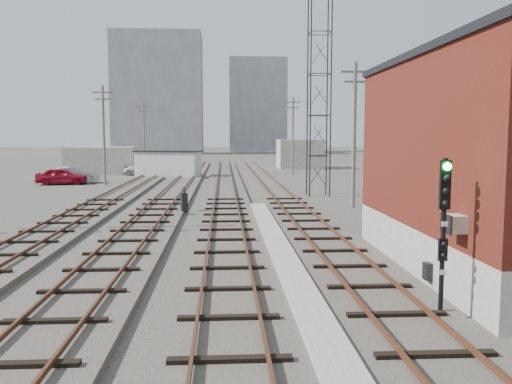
{
  "coord_description": "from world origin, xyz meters",
  "views": [
    {
      "loc": [
        -1.6,
        -5.32,
        4.48
      ],
      "look_at": [
        -0.29,
        16.62,
        2.2
      ],
      "focal_mm": 38.0,
      "sensor_mm": 36.0,
      "label": 1
    }
  ],
  "objects": [
    {
      "name": "ground",
      "position": [
        0.0,
        60.0,
        0.0
      ],
      "size": [
        320.0,
        320.0,
        0.0
      ],
      "primitive_type": "plane",
      "color": "#282621",
      "rests_on": "ground"
    },
    {
      "name": "track_right",
      "position": [
        2.5,
        39.0,
        0.11
      ],
      "size": [
        3.2,
        90.0,
        0.39
      ],
      "color": "#332D28",
      "rests_on": "ground"
    },
    {
      "name": "track_mid_right",
      "position": [
        -1.5,
        39.0,
        0.11
      ],
      "size": [
        3.2,
        90.0,
        0.39
      ],
      "color": "#332D28",
      "rests_on": "ground"
    },
    {
      "name": "track_mid_left",
      "position": [
        -5.5,
        39.0,
        0.11
      ],
      "size": [
        3.2,
        90.0,
        0.39
      ],
      "color": "#332D28",
      "rests_on": "ground"
    },
    {
      "name": "track_left",
      "position": [
        -9.5,
        39.0,
        0.11
      ],
      "size": [
        3.2,
        90.0,
        0.39
      ],
      "color": "#332D28",
      "rests_on": "ground"
    },
    {
      "name": "platform_curb",
      "position": [
        0.5,
        14.0,
        0.13
      ],
      "size": [
        0.9,
        28.0,
        0.26
      ],
      "primitive_type": "cube",
      "color": "gray",
      "rests_on": "ground"
    },
    {
      "name": "brick_building",
      "position": [
        7.5,
        12.0,
        3.63
      ],
      "size": [
        6.54,
        12.2,
        7.22
      ],
      "color": "gray",
      "rests_on": "ground"
    },
    {
      "name": "lattice_tower",
      "position": [
        5.5,
        35.0,
        7.5
      ],
      "size": [
        1.6,
        1.6,
        15.0
      ],
      "color": "black",
      "rests_on": "ground"
    },
    {
      "name": "utility_pole_left_b",
      "position": [
        -12.5,
        45.0,
        4.8
      ],
      "size": [
        1.8,
        0.24,
        9.0
      ],
      "color": "#595147",
      "rests_on": "ground"
    },
    {
      "name": "utility_pole_left_c",
      "position": [
        -12.5,
        70.0,
        4.8
      ],
      "size": [
        1.8,
        0.24,
        9.0
      ],
      "color": "#595147",
      "rests_on": "ground"
    },
    {
      "name": "utility_pole_right_a",
      "position": [
        6.5,
        28.0,
        4.8
      ],
      "size": [
        1.8,
        0.24,
        9.0
      ],
      "color": "#595147",
      "rests_on": "ground"
    },
    {
      "name": "utility_pole_right_b",
      "position": [
        6.5,
        58.0,
        4.8
      ],
      "size": [
        1.8,
        0.24,
        9.0
      ],
      "color": "#595147",
      "rests_on": "ground"
    },
    {
      "name": "apartment_left",
      "position": [
        -18.0,
        135.0,
        15.0
      ],
      "size": [
        22.0,
        14.0,
        30.0
      ],
      "primitive_type": "cube",
      "color": "gray",
      "rests_on": "ground"
    },
    {
      "name": "apartment_right",
      "position": [
        8.0,
        150.0,
        13.0
      ],
      "size": [
        16.0,
        12.0,
        26.0
      ],
      "primitive_type": "cube",
      "color": "gray",
      "rests_on": "ground"
    },
    {
      "name": "shed_left",
      "position": [
        -16.0,
        60.0,
        1.6
      ],
      "size": [
        8.0,
        5.0,
        3.2
      ],
      "primitive_type": "cube",
      "color": "gray",
      "rests_on": "ground"
    },
    {
      "name": "shed_right",
      "position": [
        9.0,
        70.0,
        2.0
      ],
      "size": [
        6.0,
        6.0,
        4.0
      ],
      "primitive_type": "cube",
      "color": "gray",
      "rests_on": "ground"
    },
    {
      "name": "signal_mast",
      "position": [
        3.7,
        7.28,
        2.31
      ],
      "size": [
        0.4,
        0.41,
        3.95
      ],
      "color": "gray",
      "rests_on": "ground"
    },
    {
      "name": "switch_stand",
      "position": [
        -3.87,
        25.62,
        0.69
      ],
      "size": [
        0.44,
        0.44,
        1.46
      ],
      "rotation": [
        0.0,
        0.0,
        0.38
      ],
      "color": "black",
      "rests_on": "ground"
    },
    {
      "name": "site_trailer",
      "position": [
        -7.57,
        53.62,
        1.46
      ],
      "size": [
        7.41,
        4.54,
        2.9
      ],
      "rotation": [
        0.0,
        0.0,
        -0.24
      ],
      "color": "silver",
      "rests_on": "ground"
    },
    {
      "name": "car_red",
      "position": [
        -16.59,
        45.53,
        0.78
      ],
      "size": [
        4.74,
        2.32,
        1.56
      ],
      "primitive_type": "imported",
      "rotation": [
        0.0,
        0.0,
        1.68
      ],
      "color": "maroon",
      "rests_on": "ground"
    },
    {
      "name": "car_silver",
      "position": [
        -15.88,
        47.0,
        0.79
      ],
      "size": [
        5.03,
        2.73,
        1.57
      ],
      "primitive_type": "imported",
      "rotation": [
        0.0,
        0.0,
        1.81
      ],
      "color": "#9C9DA3",
      "rests_on": "ground"
    },
    {
      "name": "car_grey",
      "position": [
        -11.05,
        56.87,
        0.59
      ],
      "size": [
        4.36,
        2.95,
        1.17
      ],
      "primitive_type": "imported",
      "rotation": [
        0.0,
        0.0,
        1.22
      ],
      "color": "gray",
      "rests_on": "ground"
    }
  ]
}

